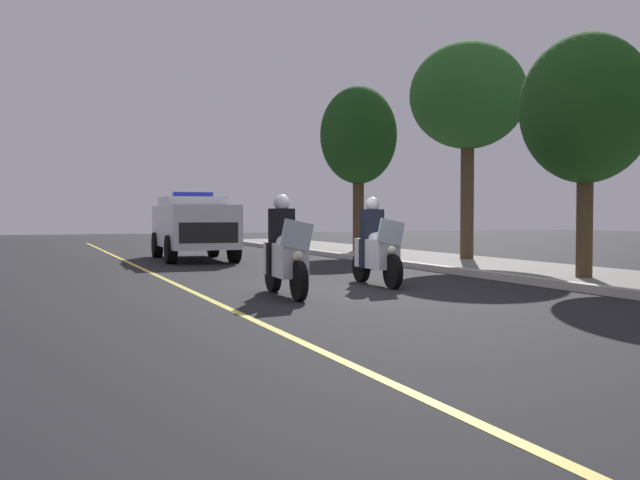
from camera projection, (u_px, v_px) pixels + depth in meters
name	position (u px, v px, depth m)	size (l,w,h in m)	color
ground_plane	(332.00, 291.00, 13.00)	(80.00, 80.00, 0.00)	black
curb_strip	(519.00, 279.00, 14.56)	(48.00, 0.24, 0.15)	#B7B5AD
sidewalk_strip	(593.00, 277.00, 15.28)	(48.00, 3.60, 0.10)	gray
lane_stripe_center	(203.00, 296.00, 12.11)	(48.00, 0.12, 0.01)	#E0D14C
police_motorcycle_lead_left	(285.00, 255.00, 12.17)	(2.14, 0.59, 1.72)	black
police_motorcycle_lead_right	(376.00, 249.00, 14.03)	(2.14, 0.59, 1.72)	black
police_suv	(193.00, 225.00, 21.87)	(4.99, 2.26, 2.05)	silver
tree_mid_block	(586.00, 110.00, 14.55)	(2.63, 2.63, 4.93)	#4C3823
tree_far_back	(468.00, 97.00, 20.65)	(3.33, 3.33, 6.21)	#4C3823
tree_behind_suv	(358.00, 136.00, 25.05)	(2.66, 2.66, 5.72)	#42301E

